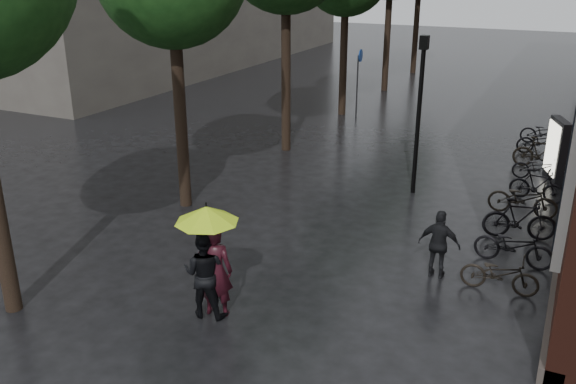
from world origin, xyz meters
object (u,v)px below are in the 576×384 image
Objects in this scene: parked_bicycles at (532,180)px; person_black at (205,273)px; pedestrian_walking at (439,244)px; ad_lightbox at (557,150)px; person_burgundy at (215,271)px; lamp_post at (420,101)px.

person_black is at bearing -117.83° from parked_bicycles.
ad_lightbox is at bearing -103.05° from pedestrian_walking.
person_burgundy is 0.20m from person_black.
person_black is 0.14× the size of parked_bicycles.
lamp_post reaches higher than pedestrian_walking.
lamp_post is (1.86, 8.21, 1.85)m from person_black.
lamp_post reaches higher than parked_bicycles.
ad_lightbox is 0.43× the size of lamp_post.
lamp_post is at bearing -69.27° from pedestrian_walking.
ad_lightbox is (1.84, 7.71, 0.21)m from pedestrian_walking.
ad_lightbox reaches higher than person_burgundy.
pedestrian_walking is at bearing -122.78° from ad_lightbox.
person_black is 10.70m from parked_bicycles.
person_burgundy is 0.15× the size of parked_bicycles.
person_burgundy is at bearing -158.58° from person_black.
pedestrian_walking is 7.93m from ad_lightbox.
ad_lightbox is (5.31, 11.03, 0.05)m from person_burgundy.
parked_bicycles is 4.06m from lamp_post.
lamp_post is at bearing -160.55° from ad_lightbox.
parked_bicycles is (4.99, 9.45, -0.42)m from person_black.
ad_lightbox is (0.49, 1.67, 0.51)m from parked_bicycles.
ad_lightbox is at bearing 38.84° from lamp_post.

